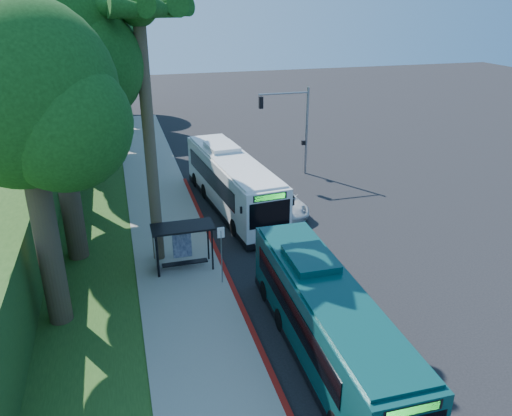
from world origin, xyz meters
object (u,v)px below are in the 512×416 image
object	(u,v)px
white_bus	(232,181)
pickup	(281,201)
bus_shelter	(178,238)
teal_bus	(326,319)

from	to	relation	value
white_bus	pickup	size ratio (longest dim) A/B	2.46
bus_shelter	teal_bus	distance (m)	9.71
white_bus	teal_bus	xyz separation A→B (m)	(0.01, -16.02, -0.16)
white_bus	teal_bus	size ratio (longest dim) A/B	1.11
bus_shelter	white_bus	size ratio (longest dim) A/B	0.24
teal_bus	pickup	distance (m)	14.70
bus_shelter	white_bus	bearing A→B (deg)	58.25
bus_shelter	pickup	distance (m)	9.65
white_bus	bus_shelter	bearing A→B (deg)	-127.16
bus_shelter	white_bus	xyz separation A→B (m)	(4.64, 7.50, 0.11)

